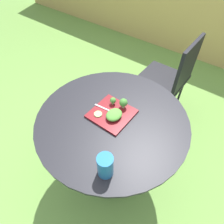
# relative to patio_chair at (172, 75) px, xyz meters

# --- Properties ---
(ground_plane) EXTENTS (12.00, 12.00, 0.00)m
(ground_plane) POSITION_rel_patio_chair_xyz_m (-0.01, -0.95, -0.53)
(ground_plane) COLOR #669342
(bamboo_fence) EXTENTS (8.00, 0.08, 1.24)m
(bamboo_fence) POSITION_rel_patio_chair_xyz_m (-0.01, 1.34, 0.09)
(bamboo_fence) COLOR tan
(bamboo_fence) RESTS_ON ground_plane
(patio_table) EXTENTS (0.96, 0.96, 0.76)m
(patio_table) POSITION_rel_patio_chair_xyz_m (-0.01, -0.95, -0.02)
(patio_table) COLOR black
(patio_table) RESTS_ON ground_plane
(patio_chair) EXTENTS (0.44, 0.44, 0.90)m
(patio_chair) POSITION_rel_patio_chair_xyz_m (0.00, 0.00, 0.00)
(patio_chair) COLOR black
(patio_chair) RESTS_ON ground_plane
(salad_plate) EXTENTS (0.25, 0.25, 0.01)m
(salad_plate) POSITION_rel_patio_chair_xyz_m (-0.03, -0.92, 0.24)
(salad_plate) COLOR maroon
(salad_plate) RESTS_ON patio_table
(drinking_glass) EXTENTS (0.08, 0.08, 0.14)m
(drinking_glass) POSITION_rel_patio_chair_xyz_m (0.18, -1.25, 0.29)
(drinking_glass) COLOR #236BA8
(drinking_glass) RESTS_ON patio_table
(fork) EXTENTS (0.15, 0.04, 0.00)m
(fork) POSITION_rel_patio_chair_xyz_m (-0.07, -0.92, 0.25)
(fork) COLOR silver
(fork) RESTS_ON salad_plate
(lettuce_mound) EXTENTS (0.09, 0.11, 0.04)m
(lettuce_mound) POSITION_rel_patio_chair_xyz_m (-0.00, -0.94, 0.26)
(lettuce_mound) COLOR #519338
(lettuce_mound) RESTS_ON salad_plate
(broccoli_floret_0) EXTENTS (0.04, 0.04, 0.05)m
(broccoli_floret_0) POSITION_rel_patio_chair_xyz_m (-0.07, -0.85, 0.27)
(broccoli_floret_0) COLOR #99B770
(broccoli_floret_0) RESTS_ON salad_plate
(broccoli_floret_1) EXTENTS (0.05, 0.05, 0.07)m
(broccoli_floret_1) POSITION_rel_patio_chair_xyz_m (-0.00, -0.84, 0.28)
(broccoli_floret_1) COLOR #99B770
(broccoli_floret_1) RESTS_ON salad_plate
(cucumber_slice_0) EXTENTS (0.05, 0.05, 0.01)m
(cucumber_slice_0) POSITION_rel_patio_chair_xyz_m (-0.09, -0.98, 0.25)
(cucumber_slice_0) COLOR #8EB766
(cucumber_slice_0) RESTS_ON salad_plate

